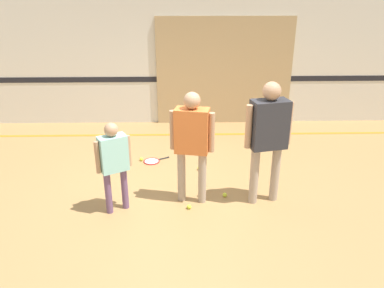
% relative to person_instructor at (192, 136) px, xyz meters
% --- Properties ---
extents(ground_plane, '(16.00, 16.00, 0.00)m').
position_rel_person_instructor_xyz_m(ground_plane, '(-0.15, 0.14, -1.03)').
color(ground_plane, '#A87F4C').
extents(wall_back, '(16.00, 0.07, 3.20)m').
position_rel_person_instructor_xyz_m(wall_back, '(-0.15, 3.57, 0.57)').
color(wall_back, silver).
rests_on(wall_back, ground_plane).
extents(wall_panel, '(3.03, 0.05, 2.39)m').
position_rel_person_instructor_xyz_m(wall_panel, '(0.81, 3.51, 0.17)').
color(wall_panel, tan).
rests_on(wall_panel, ground_plane).
extents(floor_stripe, '(14.40, 0.10, 0.01)m').
position_rel_person_instructor_xyz_m(floor_stripe, '(-0.15, 2.71, -1.02)').
color(floor_stripe, orange).
rests_on(floor_stripe, ground_plane).
extents(person_instructor, '(0.62, 0.34, 1.66)m').
position_rel_person_instructor_xyz_m(person_instructor, '(0.00, 0.00, 0.00)').
color(person_instructor, tan).
rests_on(person_instructor, ground_plane).
extents(person_student_left, '(0.44, 0.36, 1.32)m').
position_rel_person_instructor_xyz_m(person_student_left, '(-1.06, -0.23, -0.21)').
color(person_student_left, '#6B4C70').
rests_on(person_student_left, ground_plane).
extents(person_student_right, '(0.67, 0.38, 1.80)m').
position_rel_person_instructor_xyz_m(person_student_right, '(1.06, -0.02, 0.09)').
color(person_student_right, tan).
rests_on(person_student_right, ground_plane).
extents(racket_spare_on_floor, '(0.52, 0.40, 0.03)m').
position_rel_person_instructor_xyz_m(racket_spare_on_floor, '(-0.69, 1.37, -1.02)').
color(racket_spare_on_floor, red).
rests_on(racket_spare_on_floor, ground_plane).
extents(tennis_ball_near_instructor, '(0.07, 0.07, 0.07)m').
position_rel_person_instructor_xyz_m(tennis_ball_near_instructor, '(-0.05, -0.23, -0.99)').
color(tennis_ball_near_instructor, '#CCE038').
rests_on(tennis_ball_near_instructor, ground_plane).
extents(tennis_ball_by_spare_racket, '(0.07, 0.07, 0.07)m').
position_rel_person_instructor_xyz_m(tennis_ball_by_spare_racket, '(-0.90, 1.40, -0.99)').
color(tennis_ball_by_spare_racket, '#CCE038').
rests_on(tennis_ball_by_spare_racket, ground_plane).
extents(tennis_ball_stray_left, '(0.07, 0.07, 0.07)m').
position_rel_person_instructor_xyz_m(tennis_ball_stray_left, '(0.15, 1.00, -0.99)').
color(tennis_ball_stray_left, '#CCE038').
rests_on(tennis_ball_stray_left, ground_plane).
extents(tennis_ball_stray_right, '(0.07, 0.07, 0.07)m').
position_rel_person_instructor_xyz_m(tennis_ball_stray_right, '(0.50, 0.09, -0.99)').
color(tennis_ball_stray_right, '#CCE038').
rests_on(tennis_ball_stray_right, ground_plane).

